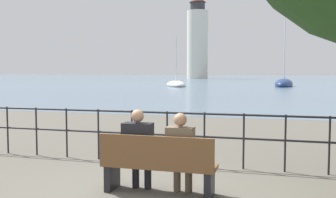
# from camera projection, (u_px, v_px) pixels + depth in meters

# --- Properties ---
(ground_plane) EXTENTS (1000.00, 1000.00, 0.00)m
(ground_plane) POSITION_uv_depth(u_px,v_px,m) (159.00, 193.00, 5.62)
(ground_plane) COLOR #605B51
(harbor_water) EXTENTS (600.00, 300.00, 0.01)m
(harbor_water) POSITION_uv_depth(u_px,v_px,m) (268.00, 77.00, 159.11)
(harbor_water) COLOR slate
(harbor_water) RESTS_ON ground_plane
(park_bench) EXTENTS (1.72, 0.45, 0.90)m
(park_bench) POSITION_uv_depth(u_px,v_px,m) (158.00, 166.00, 5.53)
(park_bench) COLOR brown
(park_bench) RESTS_ON ground_plane
(seated_person_left) EXTENTS (0.45, 0.35, 1.26)m
(seated_person_left) POSITION_uv_depth(u_px,v_px,m) (138.00, 147.00, 5.67)
(seated_person_left) COLOR black
(seated_person_left) RESTS_ON ground_plane
(seated_person_right) EXTENTS (0.40, 0.35, 1.22)m
(seated_person_right) POSITION_uv_depth(u_px,v_px,m) (181.00, 150.00, 5.50)
(seated_person_right) COLOR brown
(seated_person_right) RESTS_ON ground_plane
(promenade_railing) EXTENTS (11.19, 0.04, 1.05)m
(promenade_railing) POSITION_uv_depth(u_px,v_px,m) (185.00, 130.00, 7.27)
(promenade_railing) COLOR black
(promenade_railing) RESTS_ON ground_plane
(sailboat_0) EXTENTS (4.90, 8.15, 6.88)m
(sailboat_0) POSITION_uv_depth(u_px,v_px,m) (176.00, 84.00, 49.77)
(sailboat_0) COLOR white
(sailboat_0) RESTS_ON ground_plane
(sailboat_3) EXTENTS (3.01, 7.22, 9.03)m
(sailboat_3) POSITION_uv_depth(u_px,v_px,m) (284.00, 84.00, 48.58)
(sailboat_3) COLOR navy
(sailboat_3) RESTS_ON ground_plane
(harbor_lighthouse) EXTENTS (6.26, 6.26, 24.76)m
(harbor_lighthouse) POSITION_uv_depth(u_px,v_px,m) (197.00, 40.00, 112.58)
(harbor_lighthouse) COLOR silver
(harbor_lighthouse) RESTS_ON ground_plane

